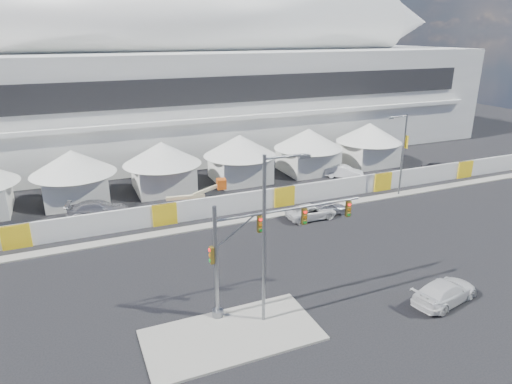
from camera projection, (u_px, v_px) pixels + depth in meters
name	position (u px, v px, depth m)	size (l,w,h in m)	color
ground	(299.00, 289.00, 31.03)	(160.00, 160.00, 0.00)	black
median_island	(232.00, 335.00, 26.18)	(10.00, 5.00, 0.15)	gray
far_curb	(408.00, 193.00, 49.26)	(80.00, 1.20, 0.12)	gray
stadium	(220.00, 82.00, 67.10)	(80.00, 24.80, 21.98)	silver
tent_row	(202.00, 158.00, 50.98)	(53.40, 8.40, 5.40)	silver
hoarding_fence	(284.00, 196.00, 45.49)	(70.00, 0.25, 2.00)	silver
scaffold_tower	(439.00, 97.00, 77.28)	(4.40, 4.40, 12.00)	#595B60
sedan_silver	(327.00, 208.00, 43.32)	(3.90, 1.57, 1.33)	#BBBCC1
pickup_curb	(311.00, 212.00, 42.47)	(4.82, 2.22, 1.34)	silver
pickup_near	(445.00, 292.00, 29.31)	(5.10, 2.07, 1.48)	silver
lot_car_a	(344.00, 172.00, 54.30)	(4.47, 1.56, 1.47)	white
lot_car_b	(439.00, 168.00, 55.59)	(4.37, 1.76, 1.49)	black
lot_car_c	(99.00, 209.00, 42.58)	(5.69, 2.31, 1.65)	#A9A9AE
traffic_mast	(250.00, 250.00, 27.28)	(10.04, 0.70, 7.17)	slate
streetlight_median	(268.00, 229.00, 25.63)	(2.83, 0.28, 10.24)	slate
streetlight_curb	(402.00, 149.00, 47.05)	(2.57, 0.58, 8.68)	gray
boom_lift	(181.00, 207.00, 42.89)	(6.87, 2.04, 3.43)	#BF4D12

